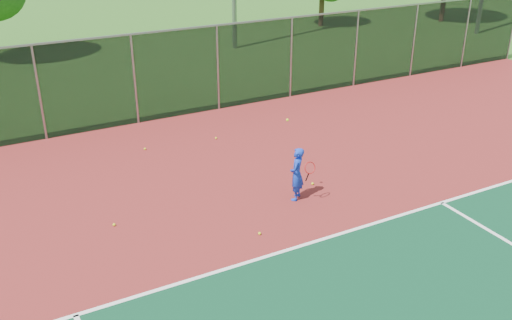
% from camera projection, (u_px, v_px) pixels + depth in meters
% --- Properties ---
extents(ground, '(120.00, 120.00, 0.00)m').
position_uv_depth(ground, '(478.00, 294.00, 11.00)').
color(ground, '#265819').
rests_on(ground, ground).
extents(court_apron, '(30.00, 20.00, 0.02)m').
position_uv_depth(court_apron, '(407.00, 243.00, 12.60)').
color(court_apron, maroon).
rests_on(court_apron, ground).
extents(fence_back, '(30.00, 0.06, 3.03)m').
position_uv_depth(fence_back, '(218.00, 67.00, 19.96)').
color(fence_back, black).
rests_on(fence_back, court_apron).
extents(tennis_player, '(0.60, 0.71, 2.18)m').
position_uv_depth(tennis_player, '(297.00, 174.00, 14.16)').
color(tennis_player, '#1436C2').
rests_on(tennis_player, court_apron).
extents(practice_ball_0, '(0.07, 0.07, 0.07)m').
position_uv_depth(practice_ball_0, '(216.00, 138.00, 18.00)').
color(practice_ball_0, '#D0D819').
rests_on(practice_ball_0, court_apron).
extents(practice_ball_1, '(0.07, 0.07, 0.07)m').
position_uv_depth(practice_ball_1, '(114.00, 225.00, 13.23)').
color(practice_ball_1, '#D0D819').
rests_on(practice_ball_1, court_apron).
extents(practice_ball_4, '(0.07, 0.07, 0.07)m').
position_uv_depth(practice_ball_4, '(313.00, 184.00, 15.13)').
color(practice_ball_4, '#D0D819').
rests_on(practice_ball_4, court_apron).
extents(practice_ball_5, '(0.07, 0.07, 0.07)m').
position_uv_depth(practice_ball_5, '(260.00, 233.00, 12.89)').
color(practice_ball_5, '#D0D819').
rests_on(practice_ball_5, court_apron).
extents(practice_ball_6, '(0.07, 0.07, 0.07)m').
position_uv_depth(practice_ball_6, '(145.00, 149.00, 17.22)').
color(practice_ball_6, '#D0D819').
rests_on(practice_ball_6, court_apron).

